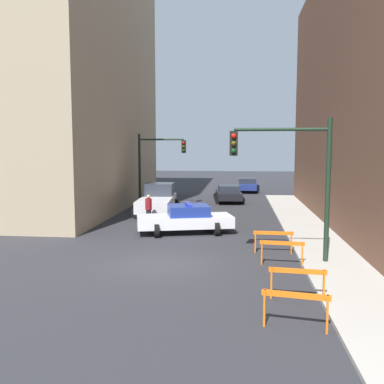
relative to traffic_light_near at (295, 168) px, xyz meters
The scene contains 14 objects.
ground_plane 5.93m from the traffic_light_near, behind, with size 120.00×120.00×0.00m, color #2D2D33.
sidewalk_right 3.81m from the traffic_light_near, 20.56° to the right, with size 2.40×44.00×0.12m.
building_corner_left 22.97m from the traffic_light_near, 141.20° to the left, with size 14.00×20.00×23.40m.
traffic_light_near is the anchor object (origin of this frame).
traffic_light_far 16.36m from the traffic_light_near, 119.41° to the left, with size 3.44×0.35×5.20m.
police_car 7.44m from the traffic_light_near, 132.41° to the left, with size 5.02×3.08×1.52m.
white_truck 13.42m from the traffic_light_near, 123.22° to the left, with size 2.84×5.51×1.90m.
parked_car_near 17.86m from the traffic_light_near, 99.20° to the left, with size 2.55×4.46×1.31m.
parked_car_mid 25.31m from the traffic_light_near, 92.75° to the left, with size 2.43×4.39×1.31m.
pedestrian_crossing 10.42m from the traffic_light_near, 133.96° to the left, with size 0.50×0.50×1.66m.
barrier_front 6.57m from the traffic_light_near, 96.45° to the right, with size 1.59×0.41×0.90m.
barrier_mid 4.84m from the traffic_light_near, 95.26° to the right, with size 1.60×0.30×0.90m.
barrier_back 2.97m from the traffic_light_near, 141.73° to the right, with size 1.60×0.30×0.90m.
barrier_corner 3.31m from the traffic_light_near, 112.95° to the left, with size 1.60×0.20×0.90m.
Camera 1 is at (2.71, -15.23, 4.31)m, focal length 40.00 mm.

